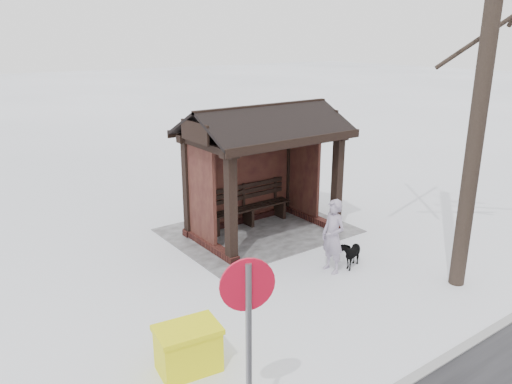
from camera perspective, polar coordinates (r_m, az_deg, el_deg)
The scene contains 8 objects.
ground at distance 12.04m, azimuth 0.84°, elevation -4.74°, with size 120.00×120.00×0.00m, color white.
kerb at distance 8.78m, azimuth 23.71°, elevation -15.36°, with size 120.00×0.15×0.06m, color gray.
trampled_patch at distance 12.19m, azimuth 0.27°, elevation -4.42°, with size 4.20×3.20×0.02m, color #929398.
bus_shelter at distance 11.53m, azimuth 0.41°, elevation 5.52°, with size 3.60×2.40×3.09m.
pedestrian at distance 10.02m, azimuth 8.81°, elevation -5.02°, with size 0.55×0.36×1.51m, color #978AA2.
dog at distance 10.48m, azimuth 10.69°, elevation -6.83°, with size 0.32×0.70×0.59m, color black.
grit_bin at distance 7.42m, azimuth -7.76°, elevation -17.28°, with size 0.97×0.72×0.68m.
road_sign at distance 5.47m, azimuth -0.95°, elevation -13.92°, with size 0.58×0.23×2.37m.
Camera 1 is at (6.69, 8.92, 4.56)m, focal length 35.00 mm.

